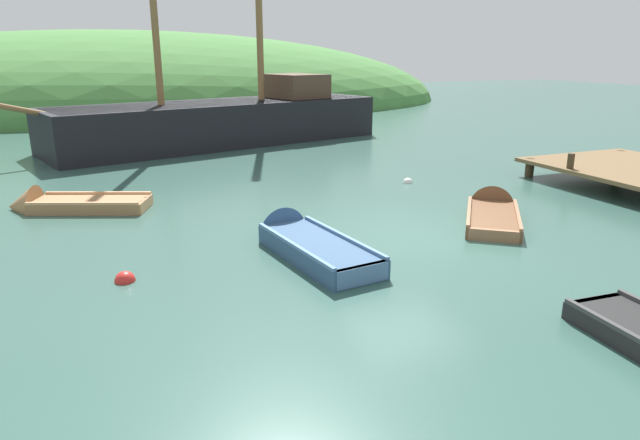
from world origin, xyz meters
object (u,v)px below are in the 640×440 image
Objects in this scene: rowboat_center at (492,214)px; sailing_ship at (223,128)px; buoy_red at (125,281)px; rowboat_far at (66,206)px; rowboat_outer_right at (303,244)px; buoy_white at (408,183)px.

sailing_ship is at bearing 51.36° from rowboat_center.
buoy_red is (-5.34, -15.06, -0.70)m from sailing_ship.
rowboat_outer_right is (4.59, -5.31, 0.05)m from rowboat_far.
buoy_red reaches higher than buoy_white.
rowboat_far is at bearing 100.66° from buoy_red.
sailing_ship is 11.41m from rowboat_far.
rowboat_far is (-6.40, -9.43, -0.62)m from sailing_ship.
buoy_white is (8.82, 4.94, 0.00)m from buoy_red.
rowboat_center is 4.16m from buoy_white.
sailing_ship is 14.68m from rowboat_center.
rowboat_far reaches higher than rowboat_center.
rowboat_outer_right is 3.55m from buoy_red.
rowboat_outer_right is at bearing 5.16° from buoy_red.
sailing_ship is 15.99m from buoy_red.
sailing_ship is 4.63× the size of rowboat_far.
buoy_white is at bearing 36.60° from rowboat_center.
buoy_white is (9.88, -0.69, -0.08)m from rowboat_far.
sailing_ship is 4.37× the size of rowboat_outer_right.
rowboat_outer_right is at bearing 153.09° from rowboat_far.
rowboat_outer_right is at bearing 67.72° from sailing_ship.
rowboat_center reaches higher than buoy_white.
buoy_red is at bearing 55.18° from sailing_ship.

